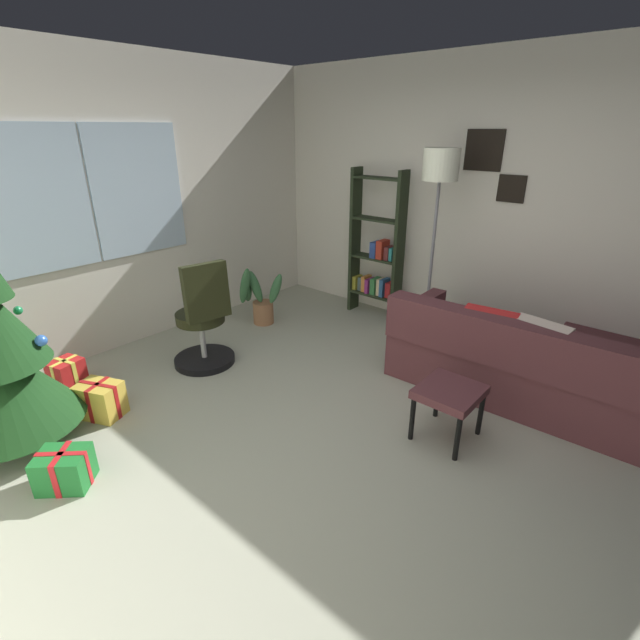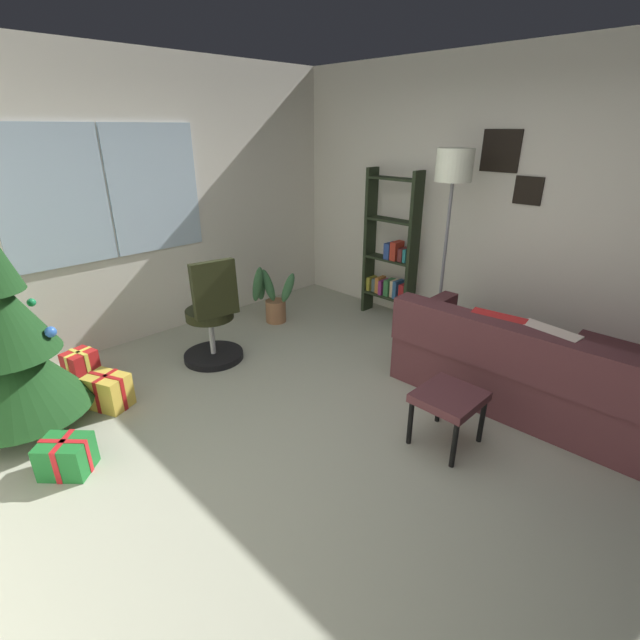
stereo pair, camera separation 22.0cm
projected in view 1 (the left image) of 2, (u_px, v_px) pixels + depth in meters
The scene contains 12 objects.
ground_plane at pixel (333, 438), 3.35m from camera, with size 4.61×5.10×0.10m, color #A5A892.
wall_back_with_windows at pixel (124, 205), 4.35m from camera, with size 4.61×0.12×2.73m.
wall_right_with_frames at pixel (488, 204), 4.43m from camera, with size 0.12×5.10×2.73m.
couch at pixel (539, 362), 3.76m from camera, with size 1.72×2.04×0.77m.
footstool at pixel (449, 395), 3.16m from camera, with size 0.43×0.40×0.40m.
gift_box_red at pixel (67, 373), 3.89m from camera, with size 0.29×0.27×0.25m.
gift_box_green at pixel (64, 469), 2.80m from camera, with size 0.37×0.38×0.24m.
gift_box_gold at pixel (100, 400), 3.48m from camera, with size 0.33×0.38×0.28m.
office_chair at pixel (204, 326), 4.13m from camera, with size 0.56×0.56×1.01m.
bookshelf at pixel (377, 254), 5.15m from camera, with size 0.18×0.64×1.66m.
floor_lamp at pixel (439, 183), 4.13m from camera, with size 0.32×0.32×1.90m.
potted_plant at pixel (259, 299), 5.07m from camera, with size 0.46×0.44×0.70m.
Camera 1 is at (-2.13, -1.73, 2.06)m, focal length 25.54 mm.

